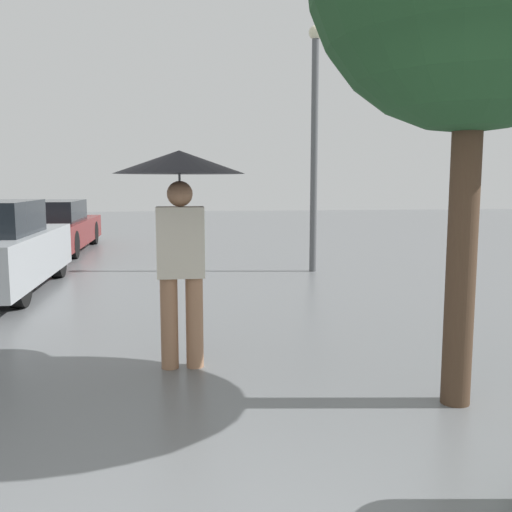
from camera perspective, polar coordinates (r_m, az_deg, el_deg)
pedestrian at (r=4.92m, az=-7.63°, el=6.13°), size 1.11×1.11×1.89m
parked_car_farthest at (r=14.15m, az=-19.93°, el=2.67°), size 1.71×4.58×1.19m
street_lamp at (r=10.39m, az=5.86°, el=12.01°), size 0.25×0.25×4.32m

